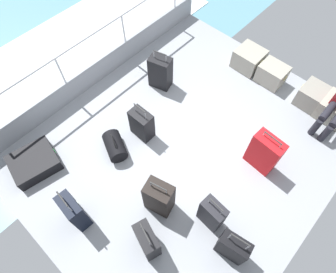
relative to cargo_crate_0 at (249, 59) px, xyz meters
name	(u,v)px	position (x,y,z in m)	size (l,w,h in m)	color
ground_plane	(187,145)	(0.30, -2.14, -0.22)	(4.40, 5.20, 0.06)	gray
gunwale_port	(100,69)	(-1.87, -2.14, 0.03)	(0.06, 5.20, 0.45)	gray
railing_port	(93,46)	(-1.87, -2.14, 0.59)	(0.04, 4.20, 1.02)	silver
sea_wake	(62,55)	(-3.30, -2.14, -0.53)	(12.00, 12.00, 0.01)	#598C9E
cargo_crate_0	(249,59)	(0.00, 0.00, 0.00)	(0.54, 0.48, 0.39)	gray
cargo_crate_1	(272,74)	(0.54, -0.03, 0.00)	(0.52, 0.39, 0.38)	gray
cargo_crate_2	(317,99)	(1.43, 0.01, -0.01)	(0.65, 0.46, 0.37)	gray
cargo_crate_3	(336,110)	(1.79, 0.01, -0.01)	(0.57, 0.49, 0.37)	#9E9989
suitcase_0	(159,198)	(0.67, -3.20, 0.15)	(0.43, 0.35, 0.78)	black
suitcase_1	(160,72)	(-0.93, -1.49, 0.13)	(0.44, 0.35, 0.79)	black
suitcase_2	(147,240)	(0.94, -3.71, 0.09)	(0.44, 0.32, 0.76)	black
suitcase_3	(233,247)	(1.81, -3.02, 0.09)	(0.41, 0.26, 0.77)	black
suitcase_4	(264,153)	(1.35, -1.62, 0.16)	(0.47, 0.26, 0.80)	red
suitcase_5	(74,211)	(-0.04, -4.12, 0.13)	(0.40, 0.23, 0.86)	black
suitcase_6	(212,214)	(1.35, -2.87, 0.10)	(0.36, 0.22, 0.72)	black
suitcase_7	(34,163)	(-1.21, -4.06, -0.08)	(0.72, 0.79, 0.22)	black
suitcase_8	(142,124)	(-0.40, -2.49, 0.09)	(0.37, 0.24, 0.73)	black
duffel_bag	(115,146)	(-0.49, -3.02, -0.04)	(0.55, 0.45, 0.42)	black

